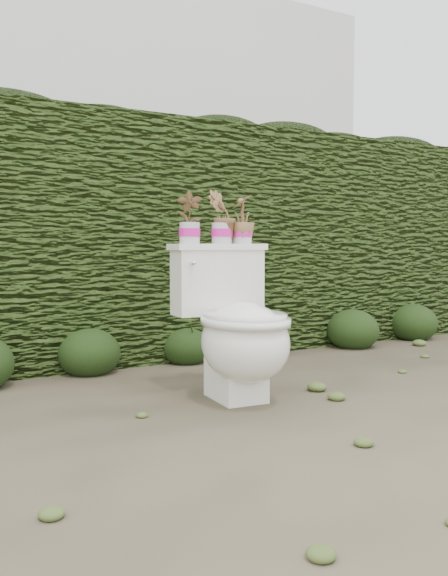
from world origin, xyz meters
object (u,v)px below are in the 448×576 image
toilet (238,329)px  potted_plant_right (242,221)px  potted_plant_center (222,218)px  potted_plant_left (190,219)px

toilet → potted_plant_right: potted_plant_right is taller
potted_plant_center → toilet: bearing=90.6°
potted_plant_left → potted_plant_center: bearing=-157.1°
potted_plant_left → potted_plant_center: (0.18, -0.02, 0.01)m
potted_plant_left → potted_plant_right: potted_plant_left is taller
toilet → potted_plant_left: potted_plant_left is taller
toilet → potted_plant_left: 0.62m
toilet → potted_plant_center: size_ratio=2.90×
potted_plant_left → potted_plant_center: 0.18m
toilet → potted_plant_right: 0.61m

